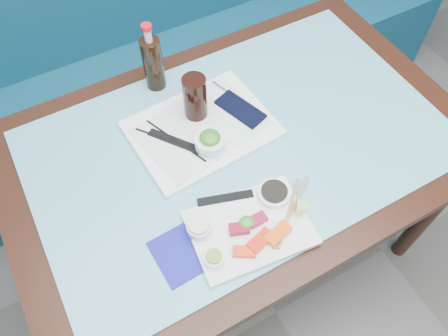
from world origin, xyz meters
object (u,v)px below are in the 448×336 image
cola_glass (195,97)px  dining_table (239,159)px  seaweed_bowl (210,142)px  cola_bottle_body (153,64)px  serving_tray (202,129)px  sashimi_plate (250,228)px  booth_bench (147,65)px  blue_napkin (184,252)px

cola_glass → dining_table: bearing=-65.4°
seaweed_bowl → cola_bottle_body: (-0.03, 0.32, 0.06)m
seaweed_bowl → serving_tray: bearing=82.4°
seaweed_bowl → cola_bottle_body: size_ratio=0.51×
sashimi_plate → cola_bottle_body: bearing=96.6°
serving_tray → cola_glass: (0.01, 0.05, 0.08)m
booth_bench → blue_napkin: (-0.30, -1.07, 0.39)m
seaweed_bowl → sashimi_plate: bearing=-96.6°
booth_bench → dining_table: 0.89m
sashimi_plate → blue_napkin: 0.18m
dining_table → blue_napkin: (-0.30, -0.23, 0.09)m
booth_bench → seaweed_bowl: (-0.09, -0.82, 0.42)m
cola_glass → cola_bottle_body: bearing=105.5°
sashimi_plate → cola_glass: cola_glass is taller
booth_bench → dining_table: size_ratio=2.14×
sashimi_plate → blue_napkin: bearing=178.5°
cola_glass → blue_napkin: (-0.23, -0.38, -0.09)m
dining_table → seaweed_bowl: size_ratio=15.17×
serving_tray → blue_napkin: serving_tray is taller
cola_glass → serving_tray: bearing=-100.3°
serving_tray → seaweed_bowl: bearing=-101.4°
seaweed_bowl → blue_napkin: seaweed_bowl is taller
seaweed_bowl → cola_glass: bearing=81.3°
cola_bottle_body → cola_glass: bearing=-74.5°
cola_glass → blue_napkin: cola_glass is taller
cola_glass → seaweed_bowl: bearing=-98.7°
seaweed_bowl → cola_glass: size_ratio=0.63×
booth_bench → serving_tray: booth_bench is taller
seaweed_bowl → cola_bottle_body: 0.32m
sashimi_plate → cola_bottle_body: size_ratio=1.70×
cola_glass → blue_napkin: 0.46m
booth_bench → cola_bottle_body: booth_bench is taller
dining_table → sashimi_plate: size_ratio=4.55×
sashimi_plate → seaweed_bowl: bearing=90.1°
dining_table → blue_napkin: size_ratio=9.76×
booth_bench → cola_glass: bearing=-95.7°
sashimi_plate → serving_tray: bearing=89.9°
sashimi_plate → cola_glass: 0.42m
sashimi_plate → cola_glass: size_ratio=2.10×
sashimi_plate → serving_tray: (0.04, 0.36, -0.00)m
cola_glass → blue_napkin: size_ratio=1.02×
booth_bench → cola_bottle_body: (-0.12, -0.50, 0.47)m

